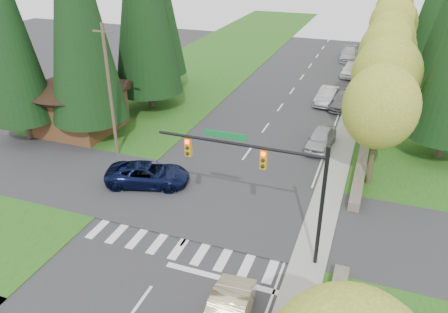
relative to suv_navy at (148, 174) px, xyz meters
The scene contains 26 objects.
ground 10.02m from the suv_navy, 60.52° to the right, with size 120.00×120.00×0.00m, color #28282B.
grass_east 21.20m from the suv_navy, 32.25° to the left, with size 14.00×110.00×0.06m, color #1D4E14.
grass_west 13.92m from the suv_navy, 125.57° to the left, with size 14.00×110.00×0.06m, color #1D4E14.
cross_street 5.03m from the suv_navy, ahead, with size 120.00×8.00×0.10m, color #28282B.
sidewalk_east 17.81m from the suv_navy, 48.39° to the left, with size 1.80×80.00×0.13m, color gray.
curb_east 17.26m from the suv_navy, 50.50° to the left, with size 0.20×80.00×0.13m, color gray.
stone_wall_north 25.23m from the suv_navy, 57.61° to the left, with size 0.70×40.00×0.70m, color #4C4438.
traffic_signal 11.02m from the suv_navy, 24.33° to the right, with size 8.70×0.37×6.80m.
brown_building 12.12m from the suv_navy, 147.99° to the left, with size 8.40×8.40×5.40m.
utility_pole 7.14m from the suv_navy, 144.22° to the left, with size 1.60×0.24×10.00m.
decid_tree_0 15.83m from the suv_navy, 20.59° to the left, with size 4.80×4.80×8.37m.
decid_tree_1 19.46m from the suv_navy, 40.88° to the left, with size 5.20×5.20×8.80m.
decid_tree_2 24.40m from the suv_navy, 54.02° to the left, with size 5.00×5.00×8.82m.
decid_tree_3 30.25m from the suv_navy, 61.78° to the left, with size 5.00×5.00×8.55m.
decid_tree_4 36.59m from the suv_navy, 66.89° to the left, with size 5.40×5.40×9.18m.
decid_tree_5 42.94m from the suv_navy, 70.83° to the left, with size 4.80×4.80×8.30m.
decid_tree_6 49.63m from the suv_navy, 73.39° to the left, with size 5.20×5.20×8.86m.
conifer_w_a 13.92m from the suv_navy, 146.73° to the left, with size 6.12×6.12×19.80m.
conifer_w_b 17.05m from the suv_navy, 139.99° to the left, with size 5.44×5.44×17.80m.
conifer_w_d 15.95m from the suv_navy, 165.83° to the left, with size 5.10×5.10×16.80m.
suv_navy is the anchor object (origin of this frame).
parked_car_a 14.13m from the suv_navy, 44.30° to the left, with size 1.88×4.67×1.59m, color #A7A8AC.
parked_car_b 22.55m from the suv_navy, 62.20° to the left, with size 1.97×4.83×1.40m, color slate.
parked_car_c 22.48m from the suv_navy, 66.08° to the left, with size 1.69×4.86×1.60m, color #A2A2A7.
parked_car_d 32.96m from the suv_navy, 71.79° to the left, with size 1.91×4.74×1.61m, color silver.
parked_car_e 40.09m from the suv_navy, 76.57° to the left, with size 2.22×5.45×1.58m, color #AFAFB4.
Camera 1 is at (8.89, -13.78, 15.32)m, focal length 35.00 mm.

